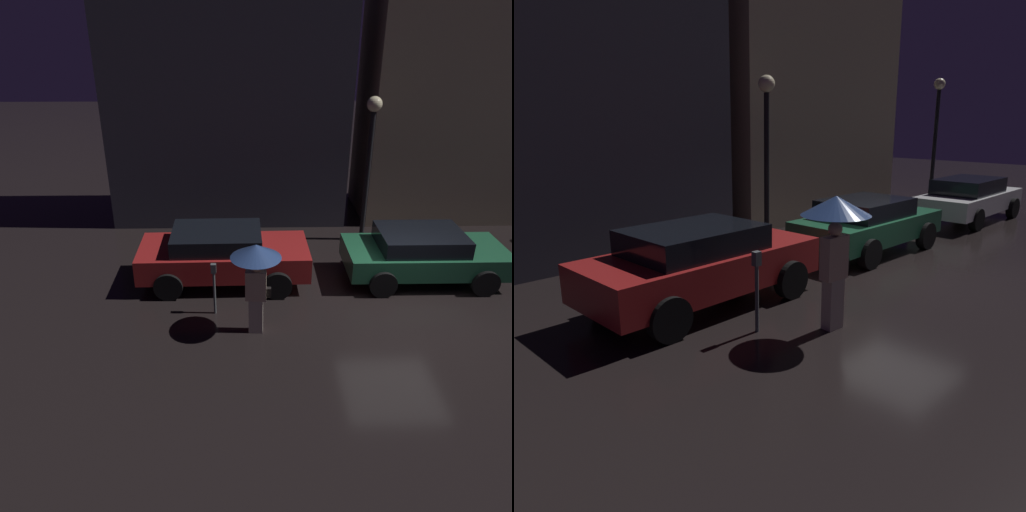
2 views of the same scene
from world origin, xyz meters
The scene contains 8 objects.
ground_plane centered at (0.00, 0.00, 0.00)m, with size 60.00×60.00×0.00m, color black.
building_facade_left centered at (-4.25, 6.50, 3.61)m, with size 7.48×3.00×7.22m.
building_facade_right centered at (3.91, 6.50, 4.31)m, with size 7.44×3.00×8.61m.
parked_car_red centered at (-4.32, 1.48, 0.78)m, with size 4.33×2.04×1.44m.
parked_car_green centered at (0.88, 1.51, 0.73)m, with size 4.10×2.05×1.34m.
pedestrian_with_umbrella centered at (-3.51, -0.83, 1.67)m, with size 1.07×1.07×2.12m.
parking_meter centered at (-4.45, -0.09, 0.80)m, with size 0.12×0.10×1.30m.
street_lamp_near centered at (-0.15, 4.02, 3.01)m, with size 0.42×0.42×4.29m.
Camera 1 is at (-3.70, -10.02, 6.42)m, focal length 35.00 mm.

